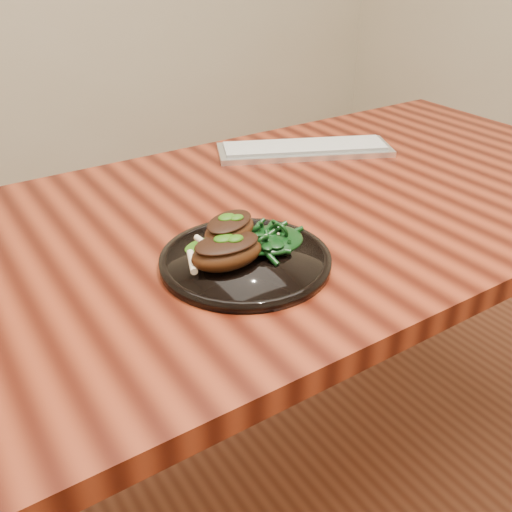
{
  "coord_description": "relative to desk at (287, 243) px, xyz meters",
  "views": [
    {
      "loc": [
        -0.6,
        -0.8,
        1.22
      ],
      "look_at": [
        -0.19,
        -0.17,
        0.78
      ],
      "focal_mm": 40.0,
      "sensor_mm": 36.0,
      "label": 1
    }
  ],
  "objects": [
    {
      "name": "lamb_chop_front",
      "position": [
        -0.23,
        -0.15,
        0.12
      ],
      "size": [
        0.12,
        0.09,
        0.05
      ],
      "color": "#411F0C",
      "rests_on": "plate"
    },
    {
      "name": "plate",
      "position": [
        -0.19,
        -0.14,
        0.09
      ],
      "size": [
        0.27,
        0.27,
        0.02
      ],
      "color": "black",
      "rests_on": "desk"
    },
    {
      "name": "keyboard",
      "position": [
        0.2,
        0.22,
        0.09
      ],
      "size": [
        0.42,
        0.28,
        0.02
      ],
      "color": "silver",
      "rests_on": "desk"
    },
    {
      "name": "lamb_chop_back",
      "position": [
        -0.2,
        -0.12,
        0.14
      ],
      "size": [
        0.12,
        0.1,
        0.05
      ],
      "color": "#411F0C",
      "rests_on": "plate"
    },
    {
      "name": "herb_smear",
      "position": [
        -0.22,
        -0.08,
        0.1
      ],
      "size": [
        0.08,
        0.05,
        0.01
      ],
      "primitive_type": "ellipsoid",
      "color": "#184507",
      "rests_on": "plate"
    },
    {
      "name": "desk",
      "position": [
        0.0,
        0.0,
        0.0
      ],
      "size": [
        1.6,
        0.8,
        0.75
      ],
      "color": "#370E06",
      "rests_on": "ground"
    },
    {
      "name": "greens_heap",
      "position": [
        -0.13,
        -0.14,
        0.12
      ],
      "size": [
        0.11,
        0.1,
        0.04
      ],
      "color": "black",
      "rests_on": "plate"
    }
  ]
}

